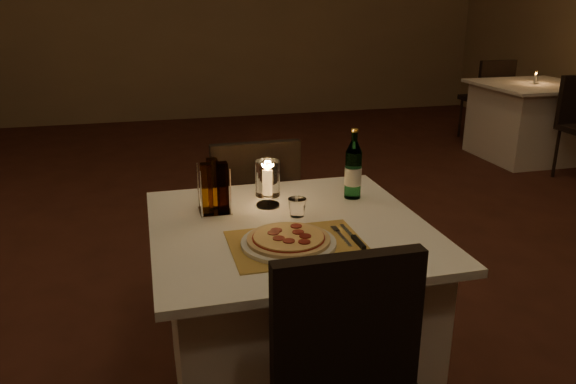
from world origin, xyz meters
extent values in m
cube|color=#461F16|center=(0.00, 0.00, -0.01)|extent=(8.00, 10.00, 0.02)
cube|color=#947A56|center=(0.00, 5.01, 1.50)|extent=(8.00, 0.02, 3.00)
cube|color=white|center=(-0.12, -0.65, 0.35)|extent=(0.88, 0.88, 0.71)
cube|color=white|center=(-0.12, -0.65, 0.72)|extent=(1.00, 1.00, 0.03)
cube|color=black|center=(-0.12, -1.26, 0.69)|extent=(0.42, 0.05, 0.42)
cube|color=black|center=(-0.12, 0.15, 0.46)|extent=(0.42, 0.42, 0.05)
cube|color=black|center=(-0.12, -0.03, 0.69)|extent=(0.42, 0.05, 0.42)
cylinder|color=black|center=(0.05, 0.32, 0.22)|extent=(0.03, 0.03, 0.44)
cylinder|color=black|center=(-0.29, 0.32, 0.22)|extent=(0.03, 0.03, 0.44)
cylinder|color=black|center=(0.05, -0.02, 0.22)|extent=(0.03, 0.03, 0.44)
cylinder|color=black|center=(-0.29, -0.02, 0.22)|extent=(0.03, 0.03, 0.44)
cube|color=#BD9241|center=(-0.14, -0.83, 0.74)|extent=(0.45, 0.34, 0.00)
cylinder|color=white|center=(-0.17, -0.83, 0.75)|extent=(0.32, 0.32, 0.01)
cylinder|color=#D8B77F|center=(-0.17, -0.83, 0.76)|extent=(0.28, 0.28, 0.01)
cylinder|color=maroon|center=(-0.17, -0.83, 0.77)|extent=(0.24, 0.24, 0.00)
cylinder|color=#EACC7F|center=(-0.17, -0.83, 0.77)|extent=(0.24, 0.24, 0.00)
cylinder|color=maroon|center=(-0.13, -0.81, 0.78)|extent=(0.04, 0.04, 0.00)
cylinder|color=maroon|center=(-0.12, -0.76, 0.78)|extent=(0.04, 0.04, 0.00)
cylinder|color=maroon|center=(-0.20, -0.77, 0.78)|extent=(0.04, 0.04, 0.00)
cylinder|color=maroon|center=(-0.21, -0.79, 0.78)|extent=(0.04, 0.04, 0.00)
cylinder|color=maroon|center=(-0.21, -0.84, 0.78)|extent=(0.04, 0.04, 0.00)
cylinder|color=maroon|center=(-0.18, -0.87, 0.78)|extent=(0.04, 0.04, 0.00)
cylinder|color=maroon|center=(-0.13, -0.89, 0.78)|extent=(0.04, 0.04, 0.00)
cylinder|color=maroon|center=(-0.12, -0.85, 0.78)|extent=(0.04, 0.04, 0.00)
cube|color=silver|center=(0.03, -0.83, 0.75)|extent=(0.01, 0.14, 0.00)
cube|color=silver|center=(0.03, -0.74, 0.75)|extent=(0.02, 0.05, 0.00)
cube|color=black|center=(0.06, -0.88, 0.75)|extent=(0.02, 0.10, 0.01)
cube|color=silver|center=(0.06, -0.77, 0.75)|extent=(0.01, 0.12, 0.00)
cylinder|color=#5EAE73|center=(0.21, -0.43, 0.84)|extent=(0.07, 0.07, 0.20)
cylinder|color=#5EAE73|center=(0.21, -0.43, 1.00)|extent=(0.02, 0.02, 0.04)
cylinder|color=gold|center=(0.21, -0.43, 1.03)|extent=(0.03, 0.03, 0.01)
cylinder|color=silver|center=(0.21, -0.43, 0.83)|extent=(0.07, 0.07, 0.07)
cylinder|color=white|center=(-0.15, -0.44, 0.74)|extent=(0.09, 0.09, 0.01)
cylinder|color=white|center=(-0.15, -0.44, 0.77)|extent=(0.02, 0.02, 0.04)
cylinder|color=white|center=(-0.15, -0.44, 0.86)|extent=(0.10, 0.10, 0.14)
cylinder|color=white|center=(-0.15, -0.44, 0.84)|extent=(0.03, 0.03, 0.10)
ellipsoid|color=orange|center=(-0.15, -0.44, 0.91)|extent=(0.02, 0.02, 0.03)
cube|color=white|center=(-0.37, -0.45, 0.74)|extent=(0.12, 0.12, 0.01)
cylinder|color=white|center=(-0.42, -0.50, 0.84)|extent=(0.01, 0.01, 0.18)
cylinder|color=white|center=(-0.31, -0.50, 0.84)|extent=(0.01, 0.01, 0.18)
cylinder|color=white|center=(-0.42, -0.39, 0.84)|extent=(0.01, 0.01, 0.18)
cylinder|color=white|center=(-0.31, -0.39, 0.84)|extent=(0.01, 0.01, 0.18)
cube|color=#BF8C33|center=(-0.40, -0.48, 0.85)|extent=(0.04, 0.04, 0.20)
cube|color=#3F1E14|center=(-0.34, -0.48, 0.85)|extent=(0.04, 0.04, 0.20)
cube|color=#BF8C33|center=(-0.37, -0.42, 0.85)|extent=(0.04, 0.04, 0.20)
cube|color=white|center=(3.09, 2.21, 0.35)|extent=(0.88, 0.88, 0.71)
cube|color=white|center=(3.09, 2.21, 0.72)|extent=(1.00, 1.00, 0.03)
cylinder|color=black|center=(2.92, 1.58, 0.22)|extent=(0.03, 0.03, 0.44)
cube|color=black|center=(3.09, 3.01, 0.46)|extent=(0.42, 0.42, 0.05)
cube|color=black|center=(3.09, 2.82, 0.69)|extent=(0.42, 0.05, 0.42)
cylinder|color=black|center=(3.26, 3.18, 0.22)|extent=(0.03, 0.03, 0.44)
cylinder|color=black|center=(2.92, 3.18, 0.22)|extent=(0.03, 0.03, 0.44)
cylinder|color=black|center=(3.26, 2.84, 0.22)|extent=(0.03, 0.03, 0.44)
cylinder|color=black|center=(2.92, 2.84, 0.22)|extent=(0.03, 0.03, 0.44)
cylinder|color=white|center=(3.09, 2.21, 0.79)|extent=(0.03, 0.03, 0.09)
ellipsoid|color=orange|center=(3.09, 2.21, 0.84)|extent=(0.01, 0.01, 0.02)
camera|label=1|loc=(-0.60, -2.49, 1.53)|focal=35.00mm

